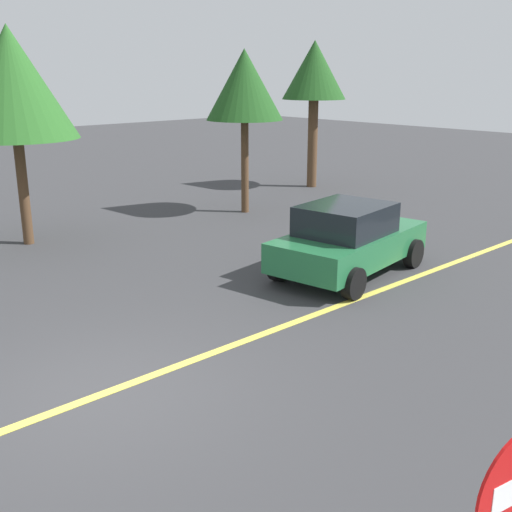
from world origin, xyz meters
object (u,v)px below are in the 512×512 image
car_green_near_curb (348,239)px  tree_centre_verge (12,83)px  tree_left_verge (314,73)px  tree_right_verge (244,86)px

car_green_near_curb → tree_centre_verge: bearing=119.8°
tree_left_verge → tree_right_verge: tree_left_verge is taller
tree_left_verge → tree_centre_verge: size_ratio=1.00×
tree_left_verge → tree_centre_verge: (-11.34, -0.71, -0.22)m
car_green_near_curb → tree_right_verge: (2.47, 6.14, 3.02)m
car_green_near_curb → tree_left_verge: tree_left_verge is taller
tree_left_verge → tree_right_verge: size_ratio=1.09×
tree_left_verge → tree_right_verge: (-4.82, -1.64, -0.36)m
car_green_near_curb → tree_right_verge: size_ratio=0.84×
tree_centre_verge → tree_left_verge: bearing=3.6°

